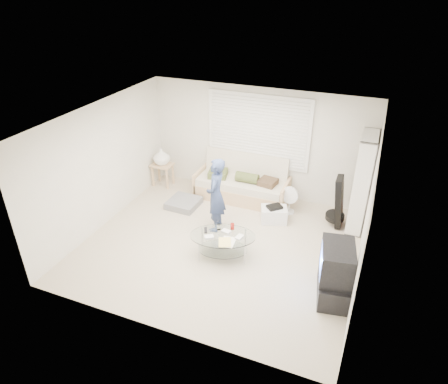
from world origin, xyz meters
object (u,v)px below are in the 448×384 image
at_px(futon_sofa, 242,185).
at_px(coffee_table, 223,239).
at_px(tv_unit, 335,273).
at_px(bookshelf, 362,183).

xyz_separation_m(futon_sofa, coffee_table, (0.39, -2.16, 0.02)).
height_order(futon_sofa, tv_unit, futon_sofa).
relative_size(bookshelf, tv_unit, 2.07).
relative_size(futon_sofa, coffee_table, 1.55).
height_order(futon_sofa, coffee_table, futon_sofa).
distance_m(futon_sofa, coffee_table, 2.19).
bearing_deg(bookshelf, futon_sofa, 174.64).
bearing_deg(bookshelf, coffee_table, -138.22).
bearing_deg(futon_sofa, coffee_table, -79.65).
xyz_separation_m(futon_sofa, tv_unit, (2.42, -2.47, 0.13)).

